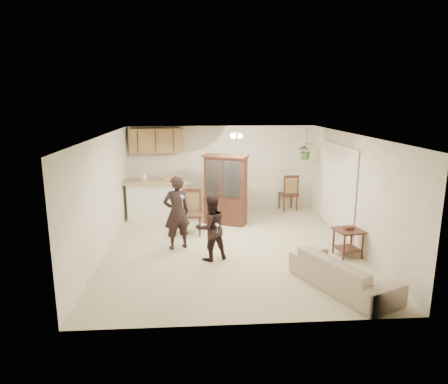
{
  "coord_description": "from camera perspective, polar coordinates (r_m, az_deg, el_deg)",
  "views": [
    {
      "loc": [
        -0.75,
        -8.51,
        3.22
      ],
      "look_at": [
        -0.13,
        0.4,
        1.17
      ],
      "focal_mm": 32.0,
      "sensor_mm": 36.0,
      "label": 1
    }
  ],
  "objects": [
    {
      "name": "controller_adult",
      "position": [
        8.35,
        -5.98,
        -0.67
      ],
      "size": [
        0.09,
        0.15,
        0.04
      ],
      "primitive_type": "cube",
      "rotation": [
        0.0,
        0.0,
        3.52
      ],
      "color": "white",
      "rests_on": "adult"
    },
    {
      "name": "floor",
      "position": [
        9.13,
        1.01,
        -7.72
      ],
      "size": [
        6.5,
        6.5,
        0.0
      ],
      "primitive_type": "plane",
      "color": "#BFB390",
      "rests_on": "ground"
    },
    {
      "name": "wall_left",
      "position": [
        8.96,
        -16.75,
        -0.32
      ],
      "size": [
        0.02,
        6.5,
        2.5
      ],
      "primitive_type": "cube",
      "color": "white",
      "rests_on": "ground"
    },
    {
      "name": "breakfast_bar",
      "position": [
        11.25,
        -9.45,
        -1.24
      ],
      "size": [
        1.6,
        0.55,
        1.0
      ],
      "primitive_type": "cube",
      "color": "white",
      "rests_on": "floor"
    },
    {
      "name": "chair_hutch_left",
      "position": [
        11.19,
        1.71,
        -2.34
      ],
      "size": [
        0.61,
        0.61,
        0.97
      ],
      "rotation": [
        0.0,
        0.0,
        -0.7
      ],
      "color": "#381C14",
      "rests_on": "floor"
    },
    {
      "name": "controller_child",
      "position": [
        7.86,
        -0.98,
        -4.73
      ],
      "size": [
        0.08,
        0.12,
        0.04
      ],
      "primitive_type": "cube",
      "rotation": [
        0.0,
        0.0,
        3.51
      ],
      "color": "white",
      "rests_on": "child"
    },
    {
      "name": "wall_back",
      "position": [
        11.95,
        -0.31,
        3.44
      ],
      "size": [
        5.5,
        0.02,
        2.5
      ],
      "primitive_type": "cube",
      "color": "white",
      "rests_on": "ground"
    },
    {
      "name": "ceiling",
      "position": [
        8.58,
        1.07,
        8.11
      ],
      "size": [
        5.5,
        6.5,
        0.02
      ],
      "primitive_type": "cube",
      "color": "silver",
      "rests_on": "wall_back"
    },
    {
      "name": "chair_hutch_right",
      "position": [
        12.11,
        9.1,
        -1.14
      ],
      "size": [
        0.56,
        0.56,
        1.1
      ],
      "rotation": [
        0.0,
        0.0,
        3.31
      ],
      "color": "#381C14",
      "rests_on": "floor"
    },
    {
      "name": "vertical_blinds",
      "position": [
        10.25,
        15.86,
        0.49
      ],
      "size": [
        0.06,
        2.3,
        2.1
      ],
      "primitive_type": null,
      "color": "white",
      "rests_on": "wall_right"
    },
    {
      "name": "plant_cord",
      "position": [
        11.38,
        11.7,
        7.39
      ],
      "size": [
        0.01,
        0.01,
        0.65
      ],
      "primitive_type": "cylinder",
      "color": "black",
      "rests_on": "ceiling"
    },
    {
      "name": "hanging_plant",
      "position": [
        11.41,
        11.63,
        5.77
      ],
      "size": [
        0.43,
        0.37,
        0.48
      ],
      "primitive_type": "imported",
      "color": "#2A5B24",
      "rests_on": "ceiling"
    },
    {
      "name": "upper_cabinets",
      "position": [
        11.69,
        -9.66,
        7.25
      ],
      "size": [
        1.5,
        0.34,
        0.7
      ],
      "primitive_type": "cube",
      "color": "olive",
      "rests_on": "wall_back"
    },
    {
      "name": "china_hutch",
      "position": [
        10.52,
        0.23,
        0.25
      ],
      "size": [
        1.25,
        0.88,
        1.85
      ],
      "rotation": [
        0.0,
        0.0,
        -0.42
      ],
      "color": "#381C14",
      "rests_on": "floor"
    },
    {
      "name": "ceiling_fixture",
      "position": [
        9.79,
        1.63,
        8.12
      ],
      "size": [
        0.36,
        0.36,
        0.2
      ],
      "primitive_type": null,
      "color": "#FFF1BF",
      "rests_on": "ceiling"
    },
    {
      "name": "child",
      "position": [
        8.19,
        -1.89,
        -5.19
      ],
      "size": [
        0.8,
        0.71,
        1.35
      ],
      "primitive_type": "imported",
      "rotation": [
        0.0,
        0.0,
        3.51
      ],
      "color": "black",
      "rests_on": "floor"
    },
    {
      "name": "chair_bar",
      "position": [
        9.87,
        -4.64,
        -4.25
      ],
      "size": [
        0.51,
        0.51,
        1.1
      ],
      "rotation": [
        0.0,
        0.0,
        -0.04
      ],
      "color": "#381C14",
      "rests_on": "floor"
    },
    {
      "name": "bar_top",
      "position": [
        11.13,
        -9.56,
        1.51
      ],
      "size": [
        1.75,
        0.7,
        0.08
      ],
      "primitive_type": "cube",
      "color": "tan",
      "rests_on": "breakfast_bar"
    },
    {
      "name": "side_table",
      "position": [
        8.87,
        17.27,
        -6.87
      ],
      "size": [
        0.62,
        0.62,
        0.65
      ],
      "rotation": [
        0.0,
        0.0,
        0.18
      ],
      "color": "#381C14",
      "rests_on": "floor"
    },
    {
      "name": "wall_front",
      "position": [
        5.67,
        3.9,
        -7.43
      ],
      "size": [
        5.5,
        0.02,
        2.5
      ],
      "primitive_type": "cube",
      "color": "white",
      "rests_on": "ground"
    },
    {
      "name": "sofa",
      "position": [
        7.36,
        16.67,
        -10.47
      ],
      "size": [
        1.45,
        2.01,
        0.73
      ],
      "primitive_type": "imported",
      "rotation": [
        0.0,
        0.0,
        2.0
      ],
      "color": "beige",
      "rests_on": "floor"
    },
    {
      "name": "adult",
      "position": [
        8.79,
        -6.78,
        -2.46
      ],
      "size": [
        0.77,
        0.64,
        1.8
      ],
      "primitive_type": "imported",
      "rotation": [
        0.0,
        0.0,
        3.52
      ],
      "color": "black",
      "rests_on": "floor"
    },
    {
      "name": "wall_right",
      "position": [
        9.41,
        17.96,
        0.21
      ],
      "size": [
        0.02,
        6.5,
        2.5
      ],
      "primitive_type": "cube",
      "color": "white",
      "rests_on": "ground"
    }
  ]
}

